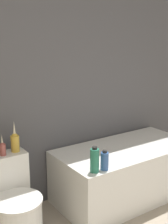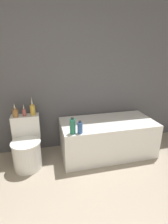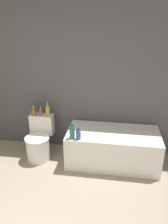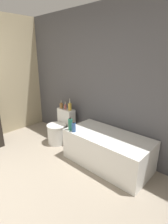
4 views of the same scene
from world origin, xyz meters
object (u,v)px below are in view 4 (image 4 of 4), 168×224
Objects in this scene: vase_gold at (61,105)px; shampoo_bottle_tall at (70,124)px; toilet at (60,129)px; vase_silver at (65,106)px; vase_bronze at (70,106)px; bathtub at (107,149)px; shampoo_bottle_short at (74,127)px.

vase_gold reaches higher than shampoo_bottle_tall.
vase_silver is (0.00, 0.18, 0.45)m from toilet.
vase_gold is at bearing -172.28° from vase_bronze.
bathtub is at bearing -6.15° from vase_gold.
vase_gold reaches higher than toilet.
vase_bronze reaches higher than toilet.
toilet is 0.50m from vase_gold.
vase_bronze is (0.23, 0.03, 0.02)m from vase_gold.
vase_bronze is (0.12, 0.20, 0.48)m from toilet.
vase_gold is 0.24m from vase_bronze.
vase_silver is (0.12, 0.01, -0.01)m from vase_gold.
vase_bronze is at bearing 10.67° from vase_silver.
vase_silver is 1.04× the size of shampoo_bottle_short.
bathtub is 6.48× the size of shampoo_bottle_tall.
vase_gold is 0.94m from shampoo_bottle_short.
shampoo_bottle_short is at bearing -149.83° from bathtub.
vase_silver is at bearing 172.80° from bathtub.
vase_silver reaches higher than shampoo_bottle_short.
toilet is at bearing -178.69° from bathtub.
shampoo_bottle_tall is at bearing 172.67° from shampoo_bottle_short.
toilet is 2.58× the size of vase_bronze.
vase_gold is (-0.12, 0.17, 0.46)m from toilet.
vase_bronze is at bearing 141.92° from shampoo_bottle_short.
toilet reaches higher than bathtub.
vase_gold is at bearing 150.12° from shampoo_bottle_tall.
vase_silver is at bearing 145.03° from shampoo_bottle_tall.
shampoo_bottle_tall is at bearing -42.23° from vase_bronze.
toilet is (-1.21, -0.03, 0.02)m from bathtub.
vase_gold is 0.90× the size of shampoo_bottle_tall.
shampoo_bottle_tall is 0.10m from shampoo_bottle_short.
shampoo_bottle_tall is 1.28× the size of shampoo_bottle_short.
vase_bronze reaches higher than vase_silver.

